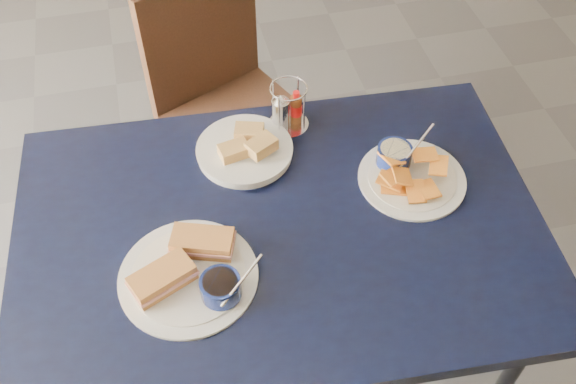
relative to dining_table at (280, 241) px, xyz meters
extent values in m
plane|color=#4B4B4F|center=(-0.06, -0.02, -0.69)|extent=(6.00, 6.00, 0.00)
cube|color=black|center=(0.00, 0.00, 0.04)|extent=(1.32, 0.93, 0.04)
cylinder|color=black|center=(0.55, -0.34, -0.33)|extent=(0.04, 0.04, 0.71)
cylinder|color=black|center=(-0.55, 0.34, -0.33)|extent=(0.04, 0.04, 0.71)
cylinder|color=black|center=(0.55, 0.34, -0.33)|extent=(0.04, 0.04, 0.71)
cube|color=#311B10|center=(0.01, 0.71, -0.25)|extent=(0.56, 0.55, 0.04)
cylinder|color=#311B10|center=(-0.17, 0.55, -0.48)|extent=(0.04, 0.04, 0.42)
cylinder|color=#311B10|center=(0.18, 0.55, -0.48)|extent=(0.04, 0.04, 0.42)
cylinder|color=#311B10|center=(-0.17, 0.87, -0.48)|extent=(0.04, 0.04, 0.42)
cylinder|color=#311B10|center=(0.18, 0.87, -0.48)|extent=(0.04, 0.04, 0.42)
cube|color=#311B10|center=(0.01, 0.89, 0.00)|extent=(0.41, 0.22, 0.45)
cylinder|color=white|center=(-0.23, -0.10, 0.07)|extent=(0.32, 0.32, 0.01)
cylinder|color=white|center=(-0.23, -0.10, 0.07)|extent=(0.26, 0.26, 0.00)
cube|color=#C48446|center=(-0.29, -0.11, 0.10)|extent=(0.16, 0.12, 0.04)
cube|color=tan|center=(-0.29, -0.11, 0.09)|extent=(0.16, 0.13, 0.01)
cube|color=#C48446|center=(-0.19, -0.03, 0.10)|extent=(0.16, 0.11, 0.04)
cube|color=tan|center=(-0.19, -0.03, 0.09)|extent=(0.16, 0.12, 0.01)
cylinder|color=#0B133D|center=(-0.17, -0.16, 0.10)|extent=(0.09, 0.09, 0.05)
cylinder|color=black|center=(-0.17, -0.16, 0.11)|extent=(0.08, 0.08, 0.01)
cylinder|color=silver|center=(-0.12, -0.18, 0.14)|extent=(0.11, 0.07, 0.08)
cylinder|color=white|center=(0.36, 0.06, 0.07)|extent=(0.27, 0.27, 0.01)
cylinder|color=white|center=(0.36, 0.06, 0.07)|extent=(0.22, 0.22, 0.00)
cube|color=orange|center=(0.30, 0.04, 0.08)|extent=(0.08, 0.06, 0.02)
cube|color=orange|center=(0.34, 0.01, 0.08)|extent=(0.05, 0.07, 0.02)
cube|color=orange|center=(0.38, 0.00, 0.09)|extent=(0.05, 0.07, 0.01)
cube|color=orange|center=(0.29, 0.05, 0.09)|extent=(0.08, 0.08, 0.01)
cube|color=orange|center=(0.30, 0.05, 0.09)|extent=(0.08, 0.07, 0.02)
cube|color=orange|center=(0.32, 0.04, 0.10)|extent=(0.06, 0.07, 0.03)
cube|color=orange|center=(0.42, 0.06, 0.10)|extent=(0.07, 0.08, 0.02)
cube|color=orange|center=(0.31, 0.10, 0.11)|extent=(0.06, 0.07, 0.03)
cube|color=orange|center=(0.40, 0.09, 0.11)|extent=(0.07, 0.05, 0.01)
cylinder|color=#0B133D|center=(0.33, 0.12, 0.10)|extent=(0.09, 0.09, 0.05)
cylinder|color=beige|center=(0.33, 0.12, 0.11)|extent=(0.08, 0.08, 0.01)
cylinder|color=silver|center=(0.37, 0.10, 0.14)|extent=(0.11, 0.07, 0.08)
cylinder|color=white|center=(-0.04, 0.25, 0.07)|extent=(0.25, 0.25, 0.02)
cylinder|color=white|center=(-0.04, 0.25, 0.08)|extent=(0.20, 0.20, 0.00)
cube|color=tan|center=(-0.07, 0.23, 0.10)|extent=(0.08, 0.06, 0.03)
cube|color=tan|center=(-0.02, 0.28, 0.11)|extent=(0.09, 0.07, 0.03)
cube|color=tan|center=(0.00, 0.22, 0.11)|extent=(0.09, 0.08, 0.03)
cylinder|color=silver|center=(0.10, 0.33, 0.07)|extent=(0.11, 0.11, 0.01)
cylinder|color=silver|center=(0.14, 0.37, 0.13)|extent=(0.01, 0.01, 0.13)
cylinder|color=silver|center=(0.07, 0.37, 0.13)|extent=(0.01, 0.01, 0.13)
cylinder|color=silver|center=(0.07, 0.30, 0.13)|extent=(0.01, 0.01, 0.13)
cylinder|color=silver|center=(0.14, 0.30, 0.13)|extent=(0.01, 0.01, 0.13)
torus|color=silver|center=(0.10, 0.33, 0.19)|extent=(0.10, 0.10, 0.00)
cylinder|color=silver|center=(0.08, 0.33, 0.11)|extent=(0.05, 0.05, 0.08)
cone|color=silver|center=(0.08, 0.33, 0.16)|extent=(0.04, 0.04, 0.02)
cylinder|color=brown|center=(0.12, 0.34, 0.11)|extent=(0.03, 0.03, 0.08)
cylinder|color=#B80C0A|center=(0.12, 0.34, 0.11)|extent=(0.03, 0.03, 0.03)
cylinder|color=#B80C0A|center=(0.12, 0.34, 0.16)|extent=(0.02, 0.02, 0.02)
camera|label=1|loc=(-0.20, -0.91, 1.29)|focal=40.00mm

